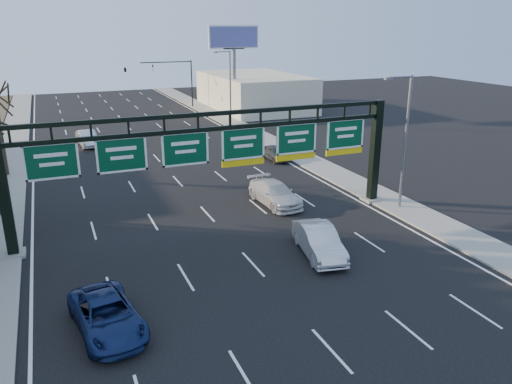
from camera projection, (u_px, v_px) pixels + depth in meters
name	position (u px, v px, depth m)	size (l,w,h in m)	color
ground	(268.00, 281.00, 24.63)	(160.00, 160.00, 0.00)	black
sidewalk_left	(4.00, 193.00, 37.40)	(3.00, 120.00, 0.12)	gray
sidewalk_right	(306.00, 159.00, 46.79)	(3.00, 120.00, 0.12)	gray
lane_markings	(172.00, 175.00, 42.11)	(21.60, 120.00, 0.01)	white
sign_gantry	(217.00, 153.00, 30.21)	(24.60, 1.20, 7.20)	black
building_right_distant	(254.00, 92.00, 74.88)	(12.00, 20.00, 5.00)	beige
streetlight_near	(404.00, 136.00, 32.83)	(2.15, 0.22, 9.00)	slate
streetlight_far	(229.00, 83.00, 62.55)	(2.15, 0.22, 9.00)	slate
billboard_right	(234.00, 48.00, 66.57)	(7.00, 0.50, 12.00)	slate
traffic_signal_mast	(151.00, 72.00, 73.05)	(10.16, 0.54, 7.00)	black
car_blue_suv	(107.00, 315.00, 20.44)	(2.35, 5.11, 1.42)	navy
car_silver_sedan	(319.00, 241.00, 27.20)	(1.72, 4.93, 1.63)	silver
car_white_wagon	(275.00, 193.00, 35.02)	(2.15, 5.30, 1.54)	silver
car_grey_far	(275.00, 153.00, 46.55)	(1.58, 3.92, 1.34)	#3A3D3E
car_silver_distant	(88.00, 138.00, 51.88)	(1.67, 4.78, 1.57)	silver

